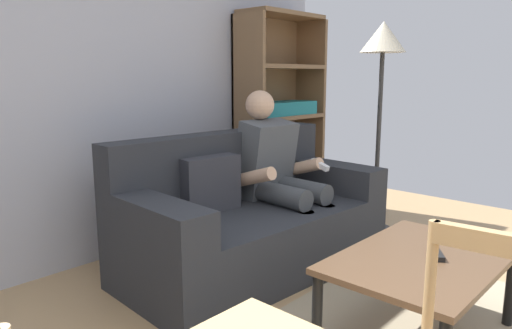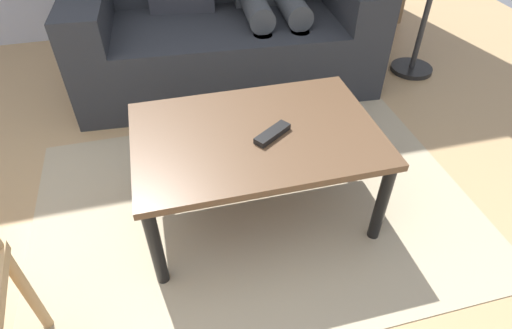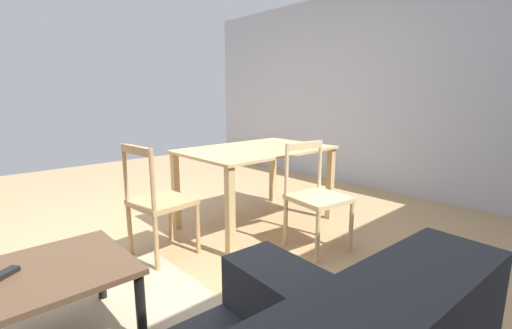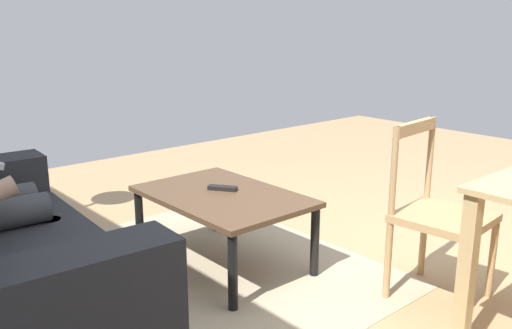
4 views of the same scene
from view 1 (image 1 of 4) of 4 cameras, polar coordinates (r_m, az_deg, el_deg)
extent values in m
cube|color=#282B30|center=(3.22, 0.00, -8.97)|extent=(1.87, 0.99, 0.42)
cube|color=#282B30|center=(3.35, -4.03, -0.19)|extent=(1.82, 0.31, 0.48)
cube|color=#282B30|center=(2.66, -12.36, -6.32)|extent=(0.29, 0.89, 0.21)
cube|color=#282B30|center=(3.71, 8.80, -1.38)|extent=(0.29, 0.89, 0.21)
cube|color=#2F3137|center=(3.09, -5.56, -2.33)|extent=(0.42, 0.19, 0.36)
cube|color=#4C5156|center=(3.44, 1.18, 0.63)|extent=(0.42, 0.33, 0.58)
sphere|color=#DBAD89|center=(3.43, 0.47, 7.20)|extent=(0.21, 0.21, 0.21)
cylinder|color=#3D4145|center=(3.22, 3.10, -3.74)|extent=(0.18, 0.45, 0.15)
cylinder|color=#DBAD89|center=(3.17, 6.00, -9.38)|extent=(0.11, 0.11, 0.42)
cube|color=black|center=(3.18, 7.06, -12.61)|extent=(0.11, 0.25, 0.08)
cylinder|color=#3D4145|center=(3.38, 5.64, -3.08)|extent=(0.18, 0.45, 0.15)
cylinder|color=#DBAD89|center=(3.33, 8.46, -8.42)|extent=(0.11, 0.11, 0.42)
cube|color=black|center=(3.35, 9.48, -11.49)|extent=(0.11, 0.25, 0.08)
cylinder|color=#DBAD89|center=(3.18, -0.19, -1.53)|extent=(0.11, 0.36, 0.19)
cylinder|color=#DBAD89|center=(3.54, 5.67, -0.32)|extent=(0.11, 0.36, 0.19)
cube|color=white|center=(3.43, 7.72, -0.04)|extent=(0.05, 0.16, 0.08)
cube|color=brown|center=(2.46, 19.43, -10.77)|extent=(0.99, 0.66, 0.03)
cylinder|color=black|center=(2.87, 28.37, -13.09)|extent=(0.05, 0.05, 0.41)
cylinder|color=black|center=(2.32, 7.38, -17.59)|extent=(0.05, 0.05, 0.41)
cylinder|color=black|center=(3.04, 17.49, -10.92)|extent=(0.05, 0.05, 0.41)
cube|color=black|center=(2.49, 20.89, -9.98)|extent=(0.17, 0.14, 0.02)
cube|color=brown|center=(4.06, -0.93, 5.17)|extent=(0.04, 0.36, 1.81)
cube|color=brown|center=(4.73, 6.45, 5.90)|extent=(0.04, 0.36, 1.81)
cube|color=brown|center=(4.49, 1.36, 5.71)|extent=(0.91, 0.02, 1.81)
cube|color=brown|center=(4.55, 2.93, -5.61)|extent=(0.84, 0.36, 0.04)
cube|color=brown|center=(4.44, 2.98, -0.01)|extent=(0.84, 0.36, 0.04)
cube|color=brown|center=(4.38, 3.04, 5.80)|extent=(0.84, 0.36, 0.04)
cube|color=brown|center=(4.37, 3.10, 11.72)|extent=(0.84, 0.36, 0.04)
cube|color=brown|center=(4.40, 3.16, 17.62)|extent=(0.84, 0.36, 0.04)
cube|color=maroon|center=(4.52, 3.21, -4.68)|extent=(0.69, 0.29, 0.12)
cube|color=maroon|center=(4.49, 3.14, -3.23)|extent=(0.70, 0.32, 0.12)
cube|color=beige|center=(4.40, 3.00, 0.91)|extent=(0.69, 0.31, 0.12)
cube|color=teal|center=(4.35, 3.12, 6.80)|extent=(0.69, 0.31, 0.12)
cylinder|color=tan|center=(1.49, 20.17, -15.00)|extent=(0.03, 0.03, 0.47)
cube|color=tan|center=(1.38, 28.37, -8.63)|extent=(0.07, 0.38, 0.06)
cylinder|color=black|center=(4.16, 14.06, -7.55)|extent=(0.28, 0.28, 0.03)
cylinder|color=#333333|center=(4.00, 14.53, 2.34)|extent=(0.04, 0.04, 1.47)
cone|color=beige|center=(3.97, 15.13, 14.67)|extent=(0.36, 0.36, 0.24)
camera|label=2|loc=(1.86, 57.47, 10.52)|focal=29.48mm
camera|label=3|loc=(3.54, -6.97, 10.18)|focal=24.23mm
camera|label=4|loc=(2.70, -53.59, 8.35)|focal=38.62mm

